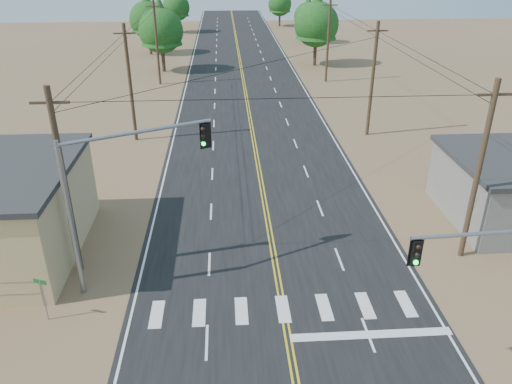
{
  "coord_description": "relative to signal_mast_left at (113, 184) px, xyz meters",
  "views": [
    {
      "loc": [
        -2.52,
        -10.77,
        15.65
      ],
      "look_at": [
        -0.93,
        13.67,
        3.5
      ],
      "focal_mm": 35.0,
      "sensor_mm": 36.0,
      "label": 1
    }
  ],
  "objects": [
    {
      "name": "tree_left_mid",
      "position": [
        -6.11,
        60.49,
        0.31
      ],
      "size": [
        5.72,
        5.72,
        9.53
      ],
      "color": "#3F2D1E",
      "rests_on": "ground"
    },
    {
      "name": "road",
      "position": [
        7.89,
        19.1,
        -5.51
      ],
      "size": [
        15.0,
        200.0,
        0.02
      ],
      "primitive_type": "cube",
      "color": "black",
      "rests_on": "ground"
    },
    {
      "name": "utility_pole_right_mid",
      "position": [
        18.39,
        21.1,
        -0.41
      ],
      "size": [
        1.8,
        0.3,
        10.0
      ],
      "color": "#4C3826",
      "rests_on": "ground"
    },
    {
      "name": "utility_pole_left_mid",
      "position": [
        -2.61,
        21.1,
        -0.41
      ],
      "size": [
        1.8,
        0.3,
        10.0
      ],
      "color": "#4C3826",
      "rests_on": "ground"
    },
    {
      "name": "signal_mast_left",
      "position": [
        0.0,
        0.0,
        0.0
      ],
      "size": [
        6.78,
        3.26,
        8.09
      ],
      "rotation": [
        0.0,
        0.0,
        0.43
      ],
      "color": "gray",
      "rests_on": "ground"
    },
    {
      "name": "utility_pole_left_near",
      "position": [
        -2.61,
        1.1,
        -0.41
      ],
      "size": [
        1.8,
        0.3,
        10.0
      ],
      "color": "#4C3826",
      "rests_on": "ground"
    },
    {
      "name": "utility_pole_right_near",
      "position": [
        18.39,
        1.1,
        -0.41
      ],
      "size": [
        1.8,
        0.3,
        10.0
      ],
      "color": "#4C3826",
      "rests_on": "ground"
    },
    {
      "name": "utility_pole_left_far",
      "position": [
        -2.61,
        41.1,
        -0.41
      ],
      "size": [
        1.8,
        0.3,
        10.0
      ],
      "color": "#4C3826",
      "rests_on": "ground"
    },
    {
      "name": "street_sign",
      "position": [
        -3.11,
        -2.9,
        -4.01
      ],
      "size": [
        0.64,
        0.26,
        2.26
      ],
      "rotation": [
        0.0,
        0.0,
        -0.36
      ],
      "color": "gray",
      "rests_on": "ground"
    },
    {
      "name": "utility_pole_right_far",
      "position": [
        18.39,
        41.1,
        -0.41
      ],
      "size": [
        1.8,
        0.3,
        10.0
      ],
      "color": "#4C3826",
      "rests_on": "ground"
    },
    {
      "name": "tree_right_mid",
      "position": [
        20.33,
        68.95,
        -0.55
      ],
      "size": [
        4.88,
        4.88,
        8.14
      ],
      "color": "#3F2D1E",
      "rests_on": "ground"
    },
    {
      "name": "tree_right_far",
      "position": [
        17.67,
        89.72,
        -0.53
      ],
      "size": [
        4.9,
        4.9,
        8.17
      ],
      "color": "#3F2D1E",
      "rests_on": "ground"
    },
    {
      "name": "tree_left_far",
      "position": [
        -3.52,
        82.24,
        -0.17
      ],
      "size": [
        5.25,
        5.25,
        8.75
      ],
      "color": "#3F2D1E",
      "rests_on": "ground"
    },
    {
      "name": "tree_right_near",
      "position": [
        18.57,
        50.65,
        0.82
      ],
      "size": [
        6.22,
        6.22,
        10.37
      ],
      "color": "#3F2D1E",
      "rests_on": "ground"
    },
    {
      "name": "signal_mast_right",
      "position": [
        15.83,
        -7.0,
        -0.97
      ],
      "size": [
        5.98,
        0.69,
        6.69
      ],
      "rotation": [
        0.0,
        0.0,
        0.06
      ],
      "color": "gray",
      "rests_on": "ground"
    },
    {
      "name": "tree_left_near",
      "position": [
        -2.82,
        48.16,
        0.52
      ],
      "size": [
        5.92,
        5.92,
        9.87
      ],
      "color": "#3F2D1E",
      "rests_on": "ground"
    }
  ]
}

